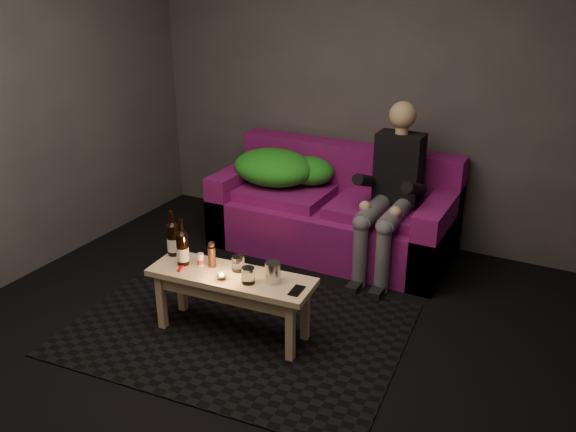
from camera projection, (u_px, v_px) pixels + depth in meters
name	position (u px, v px, depth m)	size (l,w,h in m)	color
floor	(228.00, 370.00, 3.54)	(4.50, 4.50, 0.00)	black
room	(264.00, 72.00, 3.30)	(4.50, 4.50, 4.50)	silver
rug	(237.00, 329.00, 3.93)	(2.09, 1.52, 0.01)	black
sofa	(334.00, 214.00, 4.97)	(1.91, 0.86, 0.82)	#7A1063
green_blanket	(280.00, 168.00, 5.05)	(0.84, 0.57, 0.29)	#188921
person	(391.00, 188.00, 4.49)	(0.34, 0.79, 1.27)	black
coffee_table	(231.00, 285.00, 3.76)	(1.07, 0.41, 0.43)	#E6C287
beer_bottle_a	(173.00, 239.00, 3.94)	(0.08, 0.08, 0.31)	black
beer_bottle_b	(182.00, 248.00, 3.81)	(0.08, 0.08, 0.31)	black
salt_shaker	(201.00, 260.00, 3.82)	(0.04, 0.04, 0.08)	silver
pepper_mill	(212.00, 257.00, 3.80)	(0.05, 0.05, 0.13)	black
tumbler_back	(238.00, 264.00, 3.76)	(0.08, 0.08, 0.09)	white
tealight	(221.00, 276.00, 3.67)	(0.05, 0.05, 0.04)	white
tumbler_front	(248.00, 275.00, 3.61)	(0.08, 0.08, 0.10)	white
steel_cup	(273.00, 272.00, 3.62)	(0.09, 0.09, 0.13)	#B5B7BC
smartphone	(297.00, 291.00, 3.54)	(0.06, 0.13, 0.01)	black
red_lighter	(180.00, 269.00, 3.79)	(0.02, 0.07, 0.01)	red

